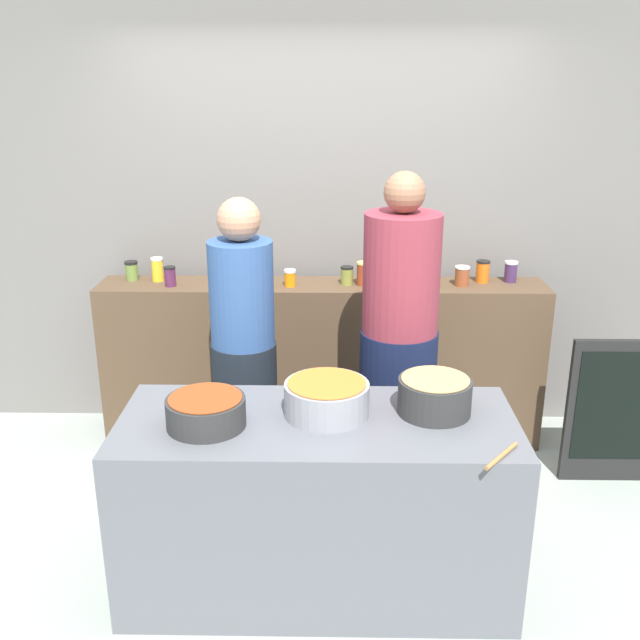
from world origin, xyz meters
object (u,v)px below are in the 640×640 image
at_px(preserve_jar_7, 364,273).
at_px(cooking_pot_left, 206,412).
at_px(preserve_jar_12, 483,271).
at_px(cooking_pot_center, 327,399).
at_px(cooking_pot_right, 434,396).
at_px(preserve_jar_6, 347,275).
at_px(wooden_spoon, 502,456).
at_px(preserve_jar_5, 290,278).
at_px(preserve_jar_10, 430,275).
at_px(preserve_jar_0, 132,271).
at_px(chalkboard_sign, 616,411).
at_px(preserve_jar_1, 157,269).
at_px(preserve_jar_2, 170,276).
at_px(preserve_jar_13, 511,272).
at_px(cook_with_tongs, 244,367).
at_px(cook_in_cap, 398,363).
at_px(preserve_jar_3, 233,270).
at_px(preserve_jar_8, 385,278).
at_px(preserve_jar_9, 406,275).
at_px(preserve_jar_4, 250,278).
at_px(preserve_jar_11, 462,276).

relative_size(preserve_jar_7, cooking_pot_left, 0.43).
xyz_separation_m(preserve_jar_12, cooking_pot_center, (-0.93, -1.41, -0.19)).
bearing_deg(cooking_pot_right, preserve_jar_6, 105.04).
xyz_separation_m(preserve_jar_7, wooden_spoon, (0.46, -1.69, -0.26)).
bearing_deg(preserve_jar_7, preserve_jar_5, -175.82).
bearing_deg(cooking_pot_left, preserve_jar_10, 51.78).
bearing_deg(preserve_jar_0, chalkboard_sign, -11.35).
relative_size(preserve_jar_10, cooking_pot_right, 0.47).
relative_size(preserve_jar_1, preserve_jar_6, 1.31).
xyz_separation_m(cooking_pot_right, wooden_spoon, (0.21, -0.38, -0.07)).
height_order(preserve_jar_1, preserve_jar_2, preserve_jar_1).
distance_m(preserve_jar_6, preserve_jar_13, 1.00).
xyz_separation_m(preserve_jar_1, preserve_jar_5, (0.81, -0.10, -0.02)).
xyz_separation_m(preserve_jar_2, cook_with_tongs, (0.50, -0.60, -0.33)).
bearing_deg(preserve_jar_7, cook_in_cap, -77.63).
height_order(preserve_jar_3, preserve_jar_8, preserve_jar_3).
distance_m(cooking_pot_right, cook_with_tongs, 1.14).
distance_m(preserve_jar_8, cook_in_cap, 0.71).
bearing_deg(preserve_jar_0, preserve_jar_5, -6.69).
bearing_deg(preserve_jar_6, cook_in_cap, -70.46).
height_order(preserve_jar_0, preserve_jar_12, preserve_jar_12).
xyz_separation_m(preserve_jar_10, cooking_pot_right, (-0.14, -1.26, -0.19)).
distance_m(preserve_jar_9, cooking_pot_center, 1.39).
height_order(preserve_jar_1, cooking_pot_right, preserve_jar_1).
relative_size(cooking_pot_center, cook_with_tongs, 0.22).
xyz_separation_m(cooking_pot_left, cooking_pot_center, (0.50, 0.11, 0.01)).
bearing_deg(preserve_jar_3, preserve_jar_0, 179.42).
height_order(preserve_jar_5, preserve_jar_13, preserve_jar_13).
distance_m(preserve_jar_10, preserve_jar_12, 0.36).
height_order(preserve_jar_13, cooking_pot_center, preserve_jar_13).
bearing_deg(cooking_pot_right, preserve_jar_4, 126.59).
height_order(preserve_jar_3, preserve_jar_4, preserve_jar_3).
bearing_deg(preserve_jar_10, preserve_jar_1, 175.81).
height_order(preserve_jar_7, preserve_jar_13, preserve_jar_7).
height_order(preserve_jar_6, preserve_jar_13, preserve_jar_13).
relative_size(preserve_jar_3, cooking_pot_left, 0.41).
bearing_deg(cooking_pot_left, wooden_spoon, -11.82).
distance_m(preserve_jar_3, preserve_jar_11, 1.38).
relative_size(preserve_jar_7, preserve_jar_11, 1.21).
xyz_separation_m(preserve_jar_2, preserve_jar_9, (1.40, 0.01, 0.01)).
distance_m(cooking_pot_right, cook_in_cap, 0.62).
distance_m(preserve_jar_9, chalkboard_sign, 1.40).
xyz_separation_m(preserve_jar_9, preserve_jar_13, (0.64, 0.11, -0.01)).
height_order(preserve_jar_11, cook_in_cap, cook_in_cap).
xyz_separation_m(preserve_jar_12, preserve_jar_13, (0.17, 0.01, -0.00)).
bearing_deg(cook_in_cap, chalkboard_sign, 9.99).
xyz_separation_m(preserve_jar_4, preserve_jar_13, (1.57, 0.14, 0.01)).
bearing_deg(wooden_spoon, preserve_jar_2, 134.36).
xyz_separation_m(preserve_jar_3, cooking_pot_right, (1.05, -1.38, -0.18)).
distance_m(preserve_jar_7, chalkboard_sign, 1.63).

